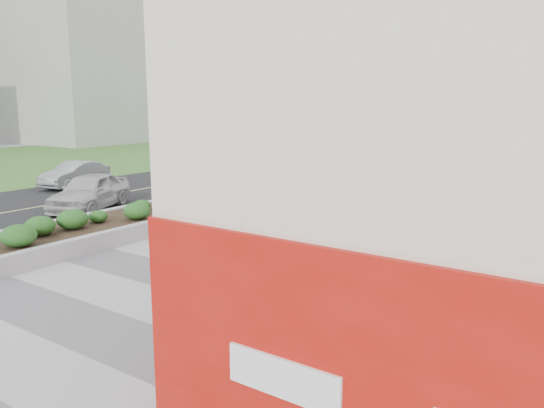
{
  "coord_description": "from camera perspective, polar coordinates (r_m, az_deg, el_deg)",
  "views": [
    {
      "loc": [
        8.85,
        -7.41,
        4.38
      ],
      "look_at": [
        -0.89,
        6.65,
        1.1
      ],
      "focal_mm": 35.0,
      "sensor_mm": 36.0,
      "label": 1
    }
  ],
  "objects": [
    {
      "name": "distant_bldg_north_l",
      "position": [
        64.18,
        22.94,
        15.05
      ],
      "size": [
        16.0,
        12.0,
        20.0
      ],
      "primitive_type": "cube",
      "color": "#ADAAA3",
      "rests_on": "ground"
    },
    {
      "name": "traffic_signal_far",
      "position": [
        35.18,
        -11.39,
        8.01
      ],
      "size": [
        0.33,
        0.28,
        4.2
      ],
      "color": "black",
      "rests_on": "ground"
    },
    {
      "name": "manhole_cover",
      "position": [
        14.05,
        -3.85,
        -7.32
      ],
      "size": [
        0.44,
        0.44,
        0.01
      ],
      "primitive_type": "cylinder",
      "color": "#595654",
      "rests_on": "ground"
    },
    {
      "name": "distant_bldg_west_a",
      "position": [
        65.91,
        -21.24,
        15.91
      ],
      "size": [
        18.0,
        12.0,
        22.0
      ],
      "primitive_type": "cube",
      "color": "#ADAAA3",
      "rests_on": "ground"
    },
    {
      "name": "car_white",
      "position": [
        23.16,
        -19.03,
        1.28
      ],
      "size": [
        3.51,
        4.84,
        1.53
      ],
      "primitive_type": "imported",
      "rotation": [
        0.0,
        0.0,
        0.43
      ],
      "color": "silver",
      "rests_on": "ground"
    },
    {
      "name": "walkway",
      "position": [
        14.35,
        -5.43,
        -6.95
      ],
      "size": [
        8.0,
        36.0,
        0.01
      ],
      "primitive_type": "cube",
      "color": "#A8A8AD",
      "rests_on": "ground"
    },
    {
      "name": "street",
      "position": [
        25.72,
        -20.32,
        0.37
      ],
      "size": [
        10.0,
        40.0,
        0.0
      ],
      "primitive_type": "cube",
      "color": "black",
      "rests_on": "ground"
    },
    {
      "name": "planter",
      "position": [
        20.72,
        -9.98,
        -0.33
      ],
      "size": [
        3.0,
        18.0,
        0.9
      ],
      "color": "#9E9EA0",
      "rests_on": "ground"
    },
    {
      "name": "skateboarder",
      "position": [
        14.1,
        -5.52,
        -4.5
      ],
      "size": [
        0.49,
        0.74,
        1.29
      ],
      "rotation": [
        0.0,
        0.0,
        0.18
      ],
      "color": "beige",
      "rests_on": "ground"
    },
    {
      "name": "ground",
      "position": [
        12.35,
        -14.57,
        -10.28
      ],
      "size": [
        160.0,
        160.0,
        0.0
      ],
      "primitive_type": "plane",
      "color": "gray",
      "rests_on": "ground"
    },
    {
      "name": "car_silver",
      "position": [
        29.86,
        -20.43,
        3.02
      ],
      "size": [
        2.17,
        4.23,
        1.33
      ],
      "primitive_type": "imported",
      "rotation": [
        0.0,
        0.0,
        0.2
      ],
      "color": "#A4A8AC",
      "rests_on": "ground"
    },
    {
      "name": "traffic_signal_near",
      "position": [
        29.7,
        1.89,
        7.72
      ],
      "size": [
        0.33,
        0.28,
        4.2
      ],
      "color": "black",
      "rests_on": "ground"
    },
    {
      "name": "car_dark",
      "position": [
        28.66,
        -4.18,
        3.32
      ],
      "size": [
        2.75,
        4.66,
        1.27
      ],
      "primitive_type": "imported",
      "rotation": [
        0.0,
        0.0,
        -0.24
      ],
      "color": "black",
      "rests_on": "ground"
    }
  ]
}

